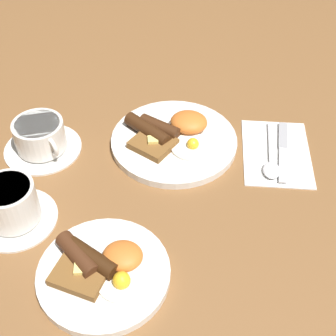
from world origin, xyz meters
The scene contains 8 objects.
ground_plane centered at (0.00, 0.00, 0.00)m, with size 3.00×3.00×0.00m, color brown.
breakfast_plate_near centered at (0.00, 0.00, 0.01)m, with size 0.25×0.25×0.05m.
breakfast_plate_far centered at (0.06, 0.32, 0.01)m, with size 0.20×0.20×0.04m.
teacup_near centered at (0.25, 0.06, 0.03)m, with size 0.15×0.15×0.07m.
teacup_far centered at (0.23, 0.24, 0.04)m, with size 0.14×0.14×0.08m.
napkin centered at (-0.20, -0.01, 0.00)m, with size 0.13×0.19×0.01m, color white.
knife centered at (-0.21, -0.02, 0.01)m, with size 0.02×0.17×0.01m.
spoon centered at (-0.19, 0.03, 0.01)m, with size 0.03×0.17×0.01m.
Camera 1 is at (-0.11, 0.69, 0.62)m, focal length 50.00 mm.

